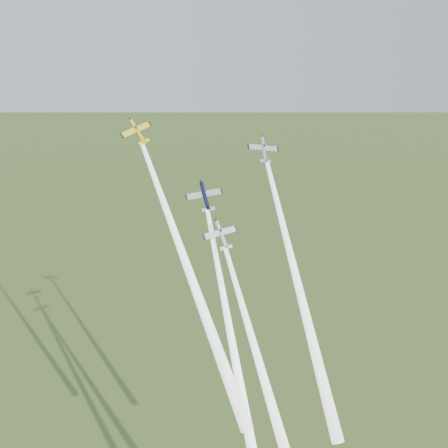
% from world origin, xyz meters
% --- Properties ---
extents(plane_yellow, '(9.52, 6.74, 8.06)m').
position_xyz_m(plane_yellow, '(-16.00, 2.82, 110.66)').
color(plane_yellow, yellow).
extents(smoke_trail_yellow, '(16.07, 34.74, 49.70)m').
position_xyz_m(smoke_trail_yellow, '(-8.81, -14.85, 83.94)').
color(smoke_trail_yellow, white).
extents(plane_navy, '(9.36, 6.40, 8.40)m').
position_xyz_m(plane_navy, '(-2.02, 2.51, 95.82)').
color(plane_navy, black).
extents(smoke_trail_navy, '(4.72, 42.29, 57.73)m').
position_xyz_m(smoke_trail_navy, '(-0.87, -19.40, 65.08)').
color(smoke_trail_navy, white).
extents(plane_silver_right, '(8.22, 6.28, 7.98)m').
position_xyz_m(plane_silver_right, '(11.76, 3.43, 105.30)').
color(plane_silver_right, '#AEB4BC').
extents(smoke_trail_silver_right, '(6.39, 36.51, 49.65)m').
position_xyz_m(smoke_trail_silver_right, '(13.80, -15.52, 78.60)').
color(smoke_trail_silver_right, white).
extents(plane_silver_low, '(9.46, 7.13, 7.80)m').
position_xyz_m(plane_silver_low, '(-0.66, -6.40, 89.79)').
color(plane_silver_low, silver).
extents(smoke_trail_silver_low, '(9.97, 32.62, 44.71)m').
position_xyz_m(smoke_trail_silver_low, '(3.30, -23.24, 65.55)').
color(smoke_trail_silver_low, white).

